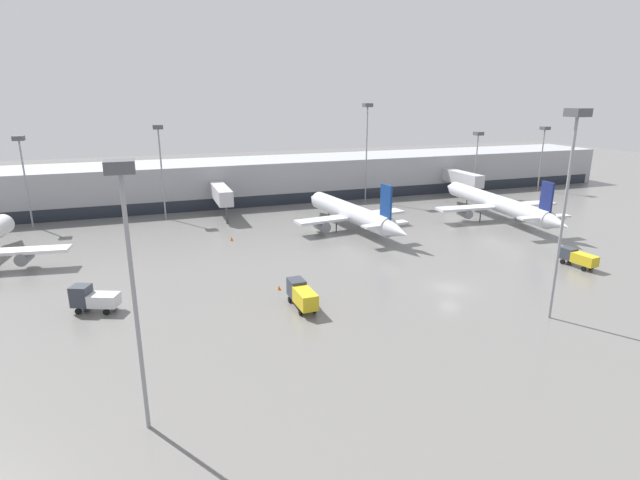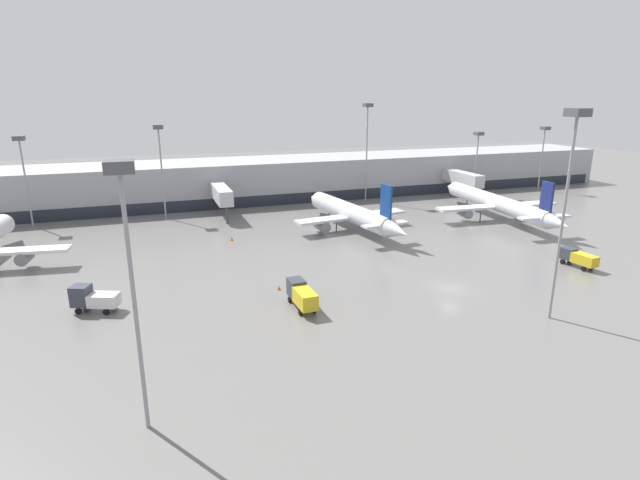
{
  "view_description": "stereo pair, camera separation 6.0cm",
  "coord_description": "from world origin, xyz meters",
  "px_view_note": "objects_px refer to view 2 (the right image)",
  "views": [
    {
      "loc": [
        -34.53,
        -48.92,
        23.06
      ],
      "look_at": [
        -11.57,
        15.86,
        3.0
      ],
      "focal_mm": 28.0,
      "sensor_mm": 36.0,
      "label": 1
    },
    {
      "loc": [
        -34.48,
        -48.94,
        23.06
      ],
      "look_at": [
        -11.57,
        15.86,
        3.0
      ],
      "focal_mm": 28.0,
      "sensor_mm": 36.0,
      "label": 2
    }
  ],
  "objects_px": {
    "service_truck_0": "(93,298)",
    "service_truck_1": "(301,294)",
    "service_truck_2": "(578,257)",
    "apron_light_mast_3": "(160,145)",
    "parked_jet_0": "(352,213)",
    "apron_light_mast_4": "(478,144)",
    "apron_light_mast_7": "(571,161)",
    "parked_jet_1": "(497,203)",
    "traffic_cone_0": "(232,239)",
    "apron_light_mast_6": "(126,225)",
    "traffic_cone_1": "(279,288)",
    "apron_light_mast_5": "(21,155)",
    "apron_light_mast_2": "(367,126)",
    "apron_light_mast_0": "(544,139)"
  },
  "relations": [
    {
      "from": "apron_light_mast_0",
      "to": "service_truck_0",
      "type": "bearing_deg",
      "value": -157.21
    },
    {
      "from": "service_truck_2",
      "to": "apron_light_mast_2",
      "type": "distance_m",
      "value": 53.81
    },
    {
      "from": "parked_jet_1",
      "to": "service_truck_0",
      "type": "xyz_separation_m",
      "value": [
        -69.52,
        -20.15,
        -1.6
      ]
    },
    {
      "from": "service_truck_1",
      "to": "apron_light_mast_6",
      "type": "relative_size",
      "value": 0.31
    },
    {
      "from": "apron_light_mast_2",
      "to": "traffic_cone_1",
      "type": "bearing_deg",
      "value": -125.49
    },
    {
      "from": "parked_jet_1",
      "to": "traffic_cone_0",
      "type": "xyz_separation_m",
      "value": [
        -50.37,
        2.55,
        -2.84
      ]
    },
    {
      "from": "parked_jet_0",
      "to": "apron_light_mast_4",
      "type": "bearing_deg",
      "value": -71.56
    },
    {
      "from": "apron_light_mast_3",
      "to": "apron_light_mast_6",
      "type": "distance_m",
      "value": 65.53
    },
    {
      "from": "parked_jet_0",
      "to": "traffic_cone_0",
      "type": "bearing_deg",
      "value": 82.76
    },
    {
      "from": "traffic_cone_0",
      "to": "apron_light_mast_2",
      "type": "xyz_separation_m",
      "value": [
        34.04,
        21.87,
        16.13
      ]
    },
    {
      "from": "service_truck_2",
      "to": "apron_light_mast_7",
      "type": "height_order",
      "value": "apron_light_mast_7"
    },
    {
      "from": "service_truck_2",
      "to": "apron_light_mast_6",
      "type": "height_order",
      "value": "apron_light_mast_6"
    },
    {
      "from": "apron_light_mast_4",
      "to": "service_truck_2",
      "type": "bearing_deg",
      "value": -110.49
    },
    {
      "from": "parked_jet_0",
      "to": "service_truck_0",
      "type": "xyz_separation_m",
      "value": [
        -40.54,
        -22.77,
        -1.32
      ]
    },
    {
      "from": "parked_jet_1",
      "to": "service_truck_2",
      "type": "bearing_deg",
      "value": 169.04
    },
    {
      "from": "apron_light_mast_6",
      "to": "apron_light_mast_7",
      "type": "bearing_deg",
      "value": 6.84
    },
    {
      "from": "apron_light_mast_6",
      "to": "apron_light_mast_3",
      "type": "bearing_deg",
      "value": 85.98
    },
    {
      "from": "service_truck_2",
      "to": "traffic_cone_1",
      "type": "relative_size",
      "value": 9.84
    },
    {
      "from": "service_truck_0",
      "to": "service_truck_1",
      "type": "xyz_separation_m",
      "value": [
        21.96,
        -6.72,
        0.02
      ]
    },
    {
      "from": "traffic_cone_0",
      "to": "apron_light_mast_2",
      "type": "distance_m",
      "value": 43.56
    },
    {
      "from": "apron_light_mast_3",
      "to": "apron_light_mast_5",
      "type": "bearing_deg",
      "value": 175.56
    },
    {
      "from": "parked_jet_1",
      "to": "traffic_cone_0",
      "type": "distance_m",
      "value": 50.52
    },
    {
      "from": "service_truck_1",
      "to": "traffic_cone_1",
      "type": "distance_m",
      "value": 6.27
    },
    {
      "from": "apron_light_mast_3",
      "to": "apron_light_mast_4",
      "type": "bearing_deg",
      "value": -0.16
    },
    {
      "from": "apron_light_mast_0",
      "to": "apron_light_mast_3",
      "type": "distance_m",
      "value": 89.29
    },
    {
      "from": "parked_jet_1",
      "to": "traffic_cone_1",
      "type": "distance_m",
      "value": 52.95
    },
    {
      "from": "parked_jet_0",
      "to": "service_truck_0",
      "type": "bearing_deg",
      "value": 111.87
    },
    {
      "from": "apron_light_mast_2",
      "to": "apron_light_mast_4",
      "type": "relative_size",
      "value": 1.44
    },
    {
      "from": "service_truck_0",
      "to": "apron_light_mast_5",
      "type": "xyz_separation_m",
      "value": [
        -13.39,
        44.08,
        11.41
      ]
    },
    {
      "from": "parked_jet_0",
      "to": "apron_light_mast_4",
      "type": "xyz_separation_m",
      "value": [
        39.78,
        19.31,
        9.11
      ]
    },
    {
      "from": "service_truck_1",
      "to": "apron_light_mast_7",
      "type": "distance_m",
      "value": 30.89
    },
    {
      "from": "service_truck_2",
      "to": "apron_light_mast_3",
      "type": "xyz_separation_m",
      "value": [
        -52.46,
        48.56,
        12.66
      ]
    },
    {
      "from": "parked_jet_1",
      "to": "apron_light_mast_6",
      "type": "relative_size",
      "value": 1.98
    },
    {
      "from": "service_truck_2",
      "to": "apron_light_mast_6",
      "type": "relative_size",
      "value": 0.29
    },
    {
      "from": "parked_jet_0",
      "to": "traffic_cone_1",
      "type": "relative_size",
      "value": 58.97
    },
    {
      "from": "parked_jet_1",
      "to": "apron_light_mast_3",
      "type": "xyz_separation_m",
      "value": [
        -59.73,
        22.13,
        10.88
      ]
    },
    {
      "from": "traffic_cone_1",
      "to": "apron_light_mast_4",
      "type": "relative_size",
      "value": 0.04
    },
    {
      "from": "apron_light_mast_0",
      "to": "traffic_cone_1",
      "type": "bearing_deg",
      "value": -151.57
    },
    {
      "from": "apron_light_mast_2",
      "to": "apron_light_mast_7",
      "type": "distance_m",
      "value": 63.1
    },
    {
      "from": "traffic_cone_0",
      "to": "traffic_cone_1",
      "type": "distance_m",
      "value": 23.44
    },
    {
      "from": "apron_light_mast_4",
      "to": "apron_light_mast_7",
      "type": "xyz_separation_m",
      "value": [
        -34.03,
        -60.24,
        4.81
      ]
    },
    {
      "from": "parked_jet_0",
      "to": "apron_light_mast_5",
      "type": "relative_size",
      "value": 2.03
    },
    {
      "from": "service_truck_1",
      "to": "apron_light_mast_3",
      "type": "distance_m",
      "value": 52.0
    },
    {
      "from": "apron_light_mast_4",
      "to": "apron_light_mast_5",
      "type": "xyz_separation_m",
      "value": [
        -93.71,
        2.0,
        0.97
      ]
    },
    {
      "from": "parked_jet_0",
      "to": "parked_jet_1",
      "type": "bearing_deg",
      "value": -102.64
    },
    {
      "from": "service_truck_0",
      "to": "apron_light_mast_2",
      "type": "relative_size",
      "value": 0.25
    },
    {
      "from": "service_truck_2",
      "to": "apron_light_mast_3",
      "type": "height_order",
      "value": "apron_light_mast_3"
    },
    {
      "from": "traffic_cone_0",
      "to": "apron_light_mast_7",
      "type": "height_order",
      "value": "apron_light_mast_7"
    },
    {
      "from": "service_truck_0",
      "to": "apron_light_mast_0",
      "type": "bearing_deg",
      "value": -134.68
    },
    {
      "from": "service_truck_1",
      "to": "parked_jet_1",
      "type": "bearing_deg",
      "value": -62.46
    }
  ]
}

